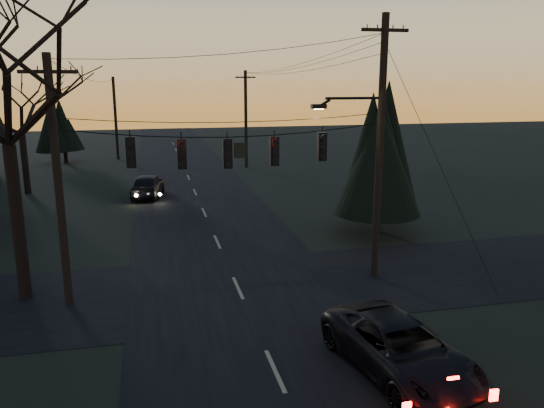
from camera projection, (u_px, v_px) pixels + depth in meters
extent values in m
cube|color=black|center=(208.00, 221.00, 29.42)|extent=(8.00, 120.00, 0.02)
cube|color=black|center=(238.00, 288.00, 19.94)|extent=(60.00, 7.00, 0.02)
cylinder|color=black|center=(228.00, 125.00, 18.50)|extent=(11.50, 0.04, 0.04)
cylinder|color=black|center=(18.00, 224.00, 18.43)|extent=(0.44, 0.44, 5.52)
cylinder|color=black|center=(377.00, 216.00, 27.32)|extent=(0.36, 0.36, 1.60)
cone|color=black|center=(381.00, 137.00, 26.38)|extent=(4.43, 4.43, 7.42)
cylinder|color=black|center=(25.00, 165.00, 36.25)|extent=(0.44, 0.44, 4.05)
cylinder|color=black|center=(66.00, 155.00, 50.04)|extent=(0.36, 0.36, 1.60)
cone|color=black|center=(63.00, 127.00, 49.45)|extent=(3.83, 3.83, 4.36)
imported|color=black|center=(400.00, 349.00, 14.01)|extent=(3.14, 5.45, 1.43)
imported|color=black|center=(148.00, 185.00, 35.45)|extent=(2.51, 4.83, 1.57)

